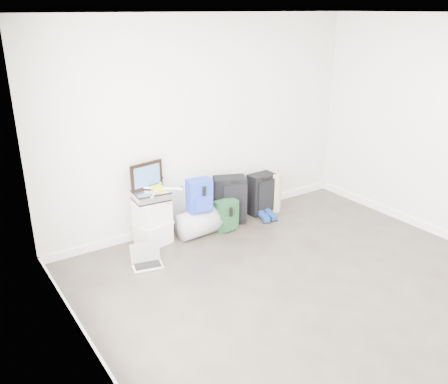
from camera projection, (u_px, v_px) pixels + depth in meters
ground at (340, 308)px, 4.64m from camera, size 5.00×5.00×0.00m
room_envelope at (356, 137)px, 4.03m from camera, size 4.52×5.02×2.71m
boxes_stack at (153, 222)px, 5.81m from camera, size 0.48×0.42×0.58m
briefcase at (151, 195)px, 5.69m from camera, size 0.43×0.33×0.12m
painting at (147, 176)px, 5.68m from camera, size 0.44×0.10×0.33m
drone at (158, 188)px, 5.68m from camera, size 0.49×0.49×0.05m
duffel_bag at (199, 223)px, 6.07m from camera, size 0.58×0.37×0.35m
blue_backpack at (200, 196)px, 5.91m from camera, size 0.32×0.25×0.42m
large_suitcase at (230, 200)px, 6.38m from camera, size 0.48×0.41×0.65m
green_backpack at (226, 216)px, 6.20m from camera, size 0.30×0.23×0.41m
carry_on at (261, 194)px, 6.69m from camera, size 0.39×0.27×0.59m
shoes at (268, 217)px, 6.57m from camera, size 0.27×0.26×0.08m
rolled_rug at (274, 192)px, 6.77m from camera, size 0.19×0.19×0.58m
laptop at (147, 260)px, 5.41m from camera, size 0.38×0.31×0.24m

